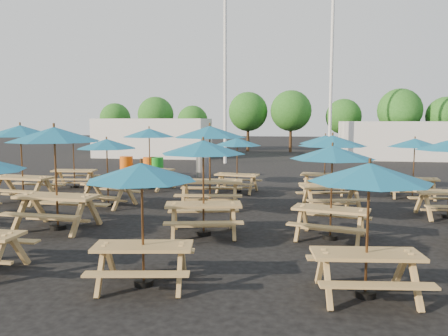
% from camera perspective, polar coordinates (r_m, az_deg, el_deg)
% --- Properties ---
extents(ground, '(120.00, 120.00, 0.00)m').
position_cam_1_polar(ground, '(13.36, -1.06, -5.40)').
color(ground, black).
rests_on(ground, ground).
extents(picnic_unit_2, '(2.47, 2.47, 2.56)m').
position_cam_1_polar(picnic_unit_2, '(15.68, -25.04, 3.89)').
color(picnic_unit_2, '#A48449').
rests_on(picnic_unit_2, ground).
extents(picnic_unit_3, '(2.08, 2.08, 2.15)m').
position_cam_1_polar(picnic_unit_3, '(18.34, -19.12, 3.28)').
color(picnic_unit_3, '#A48449').
rests_on(picnic_unit_3, ground).
extents(picnic_unit_5, '(2.36, 2.36, 2.56)m').
position_cam_1_polar(picnic_unit_5, '(11.42, -21.27, 3.37)').
color(picnic_unit_5, '#A48449').
rests_on(picnic_unit_5, ground).
extents(picnic_unit_6, '(2.32, 2.32, 2.14)m').
position_cam_1_polar(picnic_unit_6, '(14.09, -15.06, 2.57)').
color(picnic_unit_6, '#A48449').
rests_on(picnic_unit_6, ground).
extents(picnic_unit_7, '(2.61, 2.61, 2.40)m').
position_cam_1_polar(picnic_unit_7, '(17.30, -9.75, 4.10)').
color(picnic_unit_7, '#A48449').
rests_on(picnic_unit_7, ground).
extents(picnic_unit_8, '(2.07, 2.07, 2.05)m').
position_cam_1_polar(picnic_unit_8, '(7.12, -10.71, -1.43)').
color(picnic_unit_8, '#A48449').
rests_on(picnic_unit_8, ground).
extents(picnic_unit_9, '(2.36, 2.36, 2.26)m').
position_cam_1_polar(picnic_unit_9, '(10.12, -2.73, 2.00)').
color(picnic_unit_9, '#A48449').
rests_on(picnic_unit_9, ground).
extents(picnic_unit_10, '(2.50, 2.50, 2.55)m').
position_cam_1_polar(picnic_unit_10, '(13.35, -1.87, 4.12)').
color(picnic_unit_10, '#A48449').
rests_on(picnic_unit_10, ground).
extents(picnic_unit_11, '(2.08, 2.08, 2.06)m').
position_cam_1_polar(picnic_unit_11, '(16.24, 1.72, 3.01)').
color(picnic_unit_11, '#A48449').
rests_on(picnic_unit_11, ground).
extents(picnic_unit_12, '(2.04, 2.04, 2.09)m').
position_cam_1_polar(picnic_unit_12, '(6.88, 18.44, -1.59)').
color(picnic_unit_12, '#A48449').
rests_on(picnic_unit_12, ground).
extents(picnic_unit_13, '(2.29, 2.29, 2.15)m').
position_cam_1_polar(picnic_unit_13, '(10.05, 13.96, 1.26)').
color(picnic_unit_13, '#A48449').
rests_on(picnic_unit_13, ground).
extents(picnic_unit_14, '(2.40, 2.40, 2.28)m').
position_cam_1_polar(picnic_unit_14, '(13.24, 13.98, 2.90)').
color(picnic_unit_14, '#A48449').
rests_on(picnic_unit_14, ground).
extents(picnic_unit_15, '(2.18, 2.18, 2.16)m').
position_cam_1_polar(picnic_unit_15, '(16.43, 13.10, 3.20)').
color(picnic_unit_15, '#A48449').
rests_on(picnic_unit_15, ground).
extents(picnic_unit_19, '(2.03, 2.03, 2.09)m').
position_cam_1_polar(picnic_unit_19, '(16.43, 23.64, 2.62)').
color(picnic_unit_19, '#A48449').
rests_on(picnic_unit_19, ground).
extents(waste_bin_0, '(0.61, 0.61, 0.98)m').
position_cam_1_polar(waste_bin_0, '(21.29, -12.62, 0.18)').
color(waste_bin_0, '#DC590C').
rests_on(waste_bin_0, ground).
extents(waste_bin_1, '(0.61, 0.61, 0.98)m').
position_cam_1_polar(waste_bin_1, '(20.60, -9.67, 0.04)').
color(waste_bin_1, '#DC590C').
rests_on(waste_bin_1, ground).
extents(waste_bin_2, '(0.61, 0.61, 0.98)m').
position_cam_1_polar(waste_bin_2, '(20.51, -8.77, 0.03)').
color(waste_bin_2, '#1B9521').
rests_on(waste_bin_2, ground).
extents(waste_bin_3, '(0.61, 0.61, 0.98)m').
position_cam_1_polar(waste_bin_3, '(20.44, -2.79, 0.07)').
color(waste_bin_3, gray).
rests_on(waste_bin_3, ground).
extents(mast_0, '(0.20, 0.20, 12.00)m').
position_cam_1_polar(mast_0, '(27.41, 0.15, 13.20)').
color(mast_0, silver).
rests_on(mast_0, ground).
extents(mast_1, '(0.20, 0.20, 12.00)m').
position_cam_1_polar(mast_1, '(29.13, 13.86, 12.62)').
color(mast_1, silver).
rests_on(mast_1, ground).
extents(event_tent_0, '(8.00, 4.00, 2.80)m').
position_cam_1_polar(event_tent_0, '(32.59, -9.19, 3.92)').
color(event_tent_0, silver).
rests_on(event_tent_0, ground).
extents(event_tent_1, '(7.00, 4.00, 2.60)m').
position_cam_1_polar(event_tent_1, '(32.57, 21.17, 3.40)').
color(event_tent_1, silver).
rests_on(event_tent_1, ground).
extents(tree_0, '(2.80, 2.80, 4.24)m').
position_cam_1_polar(tree_0, '(41.51, -14.03, 6.29)').
color(tree_0, '#382314').
rests_on(tree_0, ground).
extents(tree_1, '(3.11, 3.11, 4.72)m').
position_cam_1_polar(tree_1, '(38.71, -8.91, 6.89)').
color(tree_1, '#382314').
rests_on(tree_1, ground).
extents(tree_2, '(2.59, 2.59, 3.93)m').
position_cam_1_polar(tree_2, '(37.55, -4.12, 6.16)').
color(tree_2, '#382314').
rests_on(tree_2, ground).
extents(tree_3, '(3.36, 3.36, 5.09)m').
position_cam_1_polar(tree_3, '(37.81, 3.16, 7.35)').
color(tree_3, '#382314').
rests_on(tree_3, ground).
extents(tree_4, '(3.41, 3.41, 5.17)m').
position_cam_1_polar(tree_4, '(37.13, 8.74, 7.39)').
color(tree_4, '#382314').
rests_on(tree_4, ground).
extents(tree_5, '(2.94, 2.94, 4.45)m').
position_cam_1_polar(tree_5, '(37.73, 15.36, 6.48)').
color(tree_5, '#382314').
rests_on(tree_5, ground).
extents(tree_6, '(3.38, 3.38, 5.13)m').
position_cam_1_polar(tree_6, '(36.62, 21.96, 6.98)').
color(tree_6, '#382314').
rests_on(tree_6, ground).
extents(tree_7, '(2.95, 2.95, 4.48)m').
position_cam_1_polar(tree_7, '(37.51, 27.02, 6.06)').
color(tree_7, '#382314').
rests_on(tree_7, ground).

